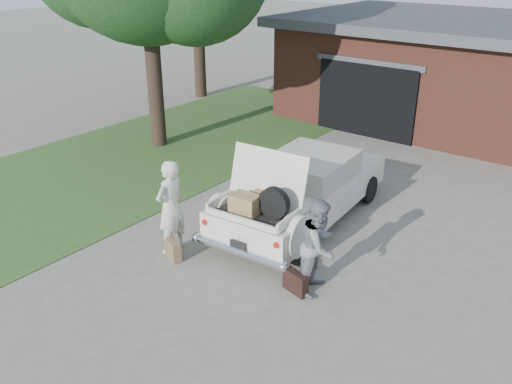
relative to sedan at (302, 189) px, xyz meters
The scene contains 8 objects.
ground 2.11m from the sedan, 94.75° to the right, with size 90.00×90.00×0.00m, color gray.
grass_strip 5.80m from the sedan, 169.75° to the left, with size 6.00×16.00×0.02m, color #2D4C1E.
house 9.58m from the sedan, 85.08° to the left, with size 12.80×7.80×3.30m.
sedan is the anchor object (origin of this frame).
woman_left 2.88m from the sedan, 115.83° to the right, with size 0.67×0.44×1.84m, color beige.
woman_right 2.58m from the sedan, 50.45° to the right, with size 0.81×0.63×1.67m, color gray.
suitcase_left 3.03m from the sedan, 110.48° to the right, with size 0.50×0.16×0.39m, color olive.
suitcase_right 2.74m from the sedan, 58.62° to the right, with size 0.50×0.16×0.38m, color black.
Camera 1 is at (5.77, -6.81, 5.35)m, focal length 38.00 mm.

